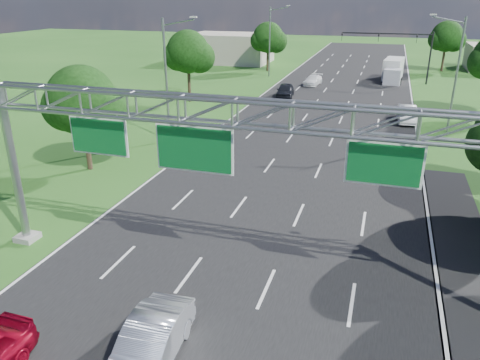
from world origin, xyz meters
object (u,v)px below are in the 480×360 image
at_px(traffic_signal, 404,45).
at_px(sign_gantry, 237,128).
at_px(silver_sedan, 150,344).
at_px(box_truck, 393,70).

bearing_deg(traffic_signal, sign_gantry, -97.68).
xyz_separation_m(traffic_signal, silver_sedan, (-8.39, -58.86, -4.37)).
bearing_deg(sign_gantry, silver_sedan, -102.00).
relative_size(sign_gantry, traffic_signal, 1.92).
relative_size(traffic_signal, silver_sedan, 2.52).
xyz_separation_m(sign_gantry, traffic_signal, (7.15, 53.00, -1.72)).
bearing_deg(box_truck, silver_sedan, -90.15).
bearing_deg(sign_gantry, traffic_signal, 82.32).
distance_m(sign_gantry, traffic_signal, 53.51).
height_order(sign_gantry, silver_sedan, sign_gantry).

